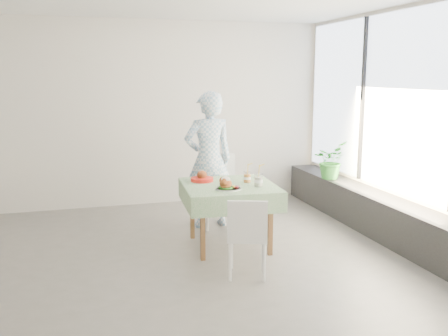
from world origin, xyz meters
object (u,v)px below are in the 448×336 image
object	(u,v)px
chair_far	(220,204)
diner	(209,160)
main_dish	(227,185)
potted_plant	(330,160)
cafe_table	(229,208)
juice_cup_orange	(247,177)
chair_near	(247,252)

from	to	relation	value
chair_far	diner	xyz separation A→B (m)	(-0.14, 0.05, 0.60)
chair_far	main_dish	world-z (taller)	chair_far
main_dish	potted_plant	xyz separation A→B (m)	(1.94, 1.27, -0.02)
cafe_table	diner	world-z (taller)	diner
chair_far	juice_cup_orange	size ratio (longest dim) A/B	3.62
cafe_table	main_dish	distance (m)	0.42
chair_near	chair_far	bearing A→B (deg)	83.17
diner	potted_plant	bearing A→B (deg)	-177.95
cafe_table	chair_far	distance (m)	0.84
main_dish	potted_plant	bearing A→B (deg)	33.35
chair_far	juice_cup_orange	distance (m)	0.93
diner	potted_plant	xyz separation A→B (m)	(1.86, 0.17, -0.12)
cafe_table	potted_plant	bearing A→B (deg)	29.29
cafe_table	juice_cup_orange	size ratio (longest dim) A/B	4.26
cafe_table	juice_cup_orange	distance (m)	0.42
chair_far	diner	world-z (taller)	diner
potted_plant	juice_cup_orange	bearing A→B (deg)	-148.49
diner	main_dish	world-z (taller)	diner
chair_near	potted_plant	distance (m)	2.76
cafe_table	chair_far	xyz separation A→B (m)	(0.12, 0.81, -0.17)
chair_near	diner	world-z (taller)	diner
chair_near	diner	xyz separation A→B (m)	(0.06, 1.75, 0.64)
cafe_table	chair_far	world-z (taller)	chair_far
diner	potted_plant	size ratio (longest dim) A/B	3.32
chair_far	main_dish	bearing A→B (deg)	-101.78
potted_plant	chair_near	bearing A→B (deg)	-135.00
chair_far	juice_cup_orange	world-z (taller)	juice_cup_orange
chair_near	potted_plant	xyz separation A→B (m)	(1.92, 1.92, 0.52)
juice_cup_orange	potted_plant	bearing A→B (deg)	31.51
cafe_table	potted_plant	size ratio (longest dim) A/B	2.07
main_dish	cafe_table	bearing A→B (deg)	67.61
chair_far	potted_plant	distance (m)	1.79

